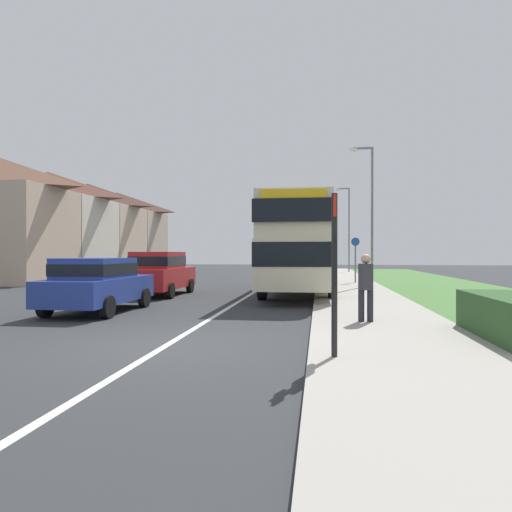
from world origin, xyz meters
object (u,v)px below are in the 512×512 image
(double_decker_bus, at_px, (300,242))
(bus_stop_sign, at_px, (334,263))
(cycle_route_sign, at_px, (355,258))
(street_lamp_far, at_px, (348,224))
(parked_car_blue, at_px, (98,282))
(street_lamp_mid, at_px, (370,206))
(pedestrian_at_stop, at_px, (366,284))
(parked_car_red, at_px, (160,272))

(double_decker_bus, height_order, bus_stop_sign, double_decker_bus)
(bus_stop_sign, height_order, cycle_route_sign, bus_stop_sign)
(bus_stop_sign, height_order, street_lamp_far, street_lamp_far)
(double_decker_bus, xyz_separation_m, bus_stop_sign, (1.01, -12.68, -0.60))
(double_decker_bus, bearing_deg, street_lamp_far, 81.10)
(parked_car_blue, bearing_deg, street_lamp_mid, 50.91)
(pedestrian_at_stop, bearing_deg, cycle_route_sign, 86.58)
(street_lamp_mid, bearing_deg, double_decker_bus, -133.29)
(parked_car_blue, xyz_separation_m, street_lamp_mid, (8.73, 10.74, 3.12))
(double_decker_bus, xyz_separation_m, parked_car_red, (-5.54, -1.95, -1.19))
(pedestrian_at_stop, xyz_separation_m, street_lamp_mid, (1.40, 12.39, 3.00))
(parked_car_red, distance_m, bus_stop_sign, 12.58)
(pedestrian_at_stop, xyz_separation_m, cycle_route_sign, (0.86, 14.44, 0.45))
(cycle_route_sign, relative_size, street_lamp_mid, 0.37)
(double_decker_bus, xyz_separation_m, parked_car_blue, (-5.48, -7.30, -1.28))
(parked_car_red, height_order, street_lamp_mid, street_lamp_mid)
(parked_car_red, height_order, pedestrian_at_stop, parked_car_red)
(street_lamp_mid, bearing_deg, pedestrian_at_stop, -96.43)
(bus_stop_sign, xyz_separation_m, cycle_route_sign, (1.69, 18.17, -0.11))
(parked_car_blue, xyz_separation_m, parked_car_red, (-0.05, 5.35, 0.09))
(parked_car_red, distance_m, pedestrian_at_stop, 10.17)
(parked_car_red, bearing_deg, parked_car_blue, -89.43)
(parked_car_red, height_order, bus_stop_sign, bus_stop_sign)
(double_decker_bus, distance_m, parked_car_red, 5.99)
(street_lamp_mid, bearing_deg, bus_stop_sign, -97.87)
(double_decker_bus, relative_size, bus_stop_sign, 4.43)
(double_decker_bus, distance_m, cycle_route_sign, 6.16)
(double_decker_bus, height_order, pedestrian_at_stop, double_decker_bus)
(parked_car_blue, distance_m, street_lamp_mid, 14.18)
(double_decker_bus, distance_m, pedestrian_at_stop, 9.21)
(parked_car_red, distance_m, cycle_route_sign, 11.12)
(double_decker_bus, bearing_deg, parked_car_red, -160.56)
(parked_car_blue, xyz_separation_m, cycle_route_sign, (8.19, 12.79, 0.57))
(parked_car_red, relative_size, street_lamp_mid, 0.63)
(parked_car_blue, bearing_deg, bus_stop_sign, -39.63)
(bus_stop_sign, xyz_separation_m, street_lamp_far, (2.19, 33.12, 2.63))
(pedestrian_at_stop, xyz_separation_m, bus_stop_sign, (-0.83, -3.74, 0.56))
(parked_car_red, distance_m, street_lamp_mid, 10.74)
(parked_car_blue, height_order, pedestrian_at_stop, pedestrian_at_stop)
(cycle_route_sign, xyz_separation_m, street_lamp_mid, (0.53, -2.05, 2.55))
(bus_stop_sign, distance_m, street_lamp_far, 33.29)
(bus_stop_sign, bearing_deg, cycle_route_sign, 84.68)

